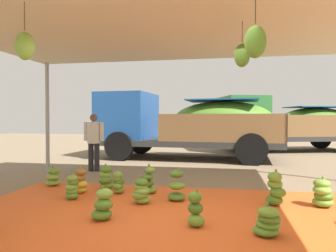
{
  "coord_description": "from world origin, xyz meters",
  "views": [
    {
      "loc": [
        0.9,
        -4.36,
        1.45
      ],
      "look_at": [
        -0.23,
        1.76,
        1.3
      ],
      "focal_mm": 33.47,
      "sensor_mm": 36.0,
      "label": 1
    }
  ],
  "objects": [
    {
      "name": "banana_bunch_2",
      "position": [
        1.41,
        -0.4,
        0.18
      ],
      "size": [
        0.43,
        0.41,
        0.41
      ],
      "color": "#518428",
      "rests_on": "tarp_orange"
    },
    {
      "name": "banana_bunch_9",
      "position": [
        -0.55,
        1.46,
        0.24
      ],
      "size": [
        0.4,
        0.35,
        0.56
      ],
      "color": "#60932D",
      "rests_on": "tarp_orange"
    },
    {
      "name": "banana_bunch_1",
      "position": [
        -1.83,
        1.21,
        0.23
      ],
      "size": [
        0.35,
        0.32,
        0.53
      ],
      "color": "gold",
      "rests_on": "tarp_orange"
    },
    {
      "name": "banana_bunch_14",
      "position": [
        -0.81,
        -0.19,
        0.21
      ],
      "size": [
        0.37,
        0.39,
        0.48
      ],
      "color": "#518428",
      "rests_on": "tarp_orange"
    },
    {
      "name": "banana_bunch_12",
      "position": [
        0.51,
        -0.21,
        0.22
      ],
      "size": [
        0.3,
        0.33,
        0.5
      ],
      "color": "#60932D",
      "rests_on": "tarp_orange"
    },
    {
      "name": "tent_canopy",
      "position": [
        0.0,
        -0.09,
        2.91
      ],
      "size": [
        8.0,
        7.0,
        3.0
      ],
      "color": "#9EA0A5",
      "rests_on": "ground"
    },
    {
      "name": "banana_bunch_5",
      "position": [
        -1.78,
        0.77,
        0.21
      ],
      "size": [
        0.31,
        0.31,
        0.49
      ],
      "color": "#518428",
      "rests_on": "tarp_orange"
    },
    {
      "name": "banana_bunch_6",
      "position": [
        -2.72,
        1.74,
        0.19
      ],
      "size": [
        0.37,
        0.36,
        0.44
      ],
      "color": "#75A83D",
      "rests_on": "tarp_orange"
    },
    {
      "name": "worker_0",
      "position": [
        -2.67,
        3.72,
        0.92
      ],
      "size": [
        0.58,
        0.35,
        1.58
      ],
      "color": "#26262D",
      "rests_on": "ground"
    },
    {
      "name": "tarp_orange",
      "position": [
        0.0,
        0.0,
        0.01
      ],
      "size": [
        6.4,
        4.22,
        0.01
      ],
      "primitive_type": "cube",
      "color": "#E05B23",
      "rests_on": "ground"
    },
    {
      "name": "cargo_truck_main",
      "position": [
        -0.55,
        6.92,
        1.28
      ],
      "size": [
        6.64,
        2.92,
        2.4
      ],
      "color": "#2D2D2D",
      "rests_on": "ground"
    },
    {
      "name": "cargo_truck_far",
      "position": [
        3.61,
        10.26,
        1.24
      ],
      "size": [
        6.59,
        4.02,
        2.4
      ],
      "color": "#2D2D2D",
      "rests_on": "ground"
    },
    {
      "name": "banana_bunch_10",
      "position": [
        -0.49,
        0.72,
        0.21
      ],
      "size": [
        0.35,
        0.36,
        0.48
      ],
      "color": "#75A83D",
      "rests_on": "tarp_orange"
    },
    {
      "name": "banana_bunch_7",
      "position": [
        0.06,
        1.03,
        0.25
      ],
      "size": [
        0.44,
        0.44,
        0.58
      ],
      "color": "#518428",
      "rests_on": "tarp_orange"
    },
    {
      "name": "banana_bunch_13",
      "position": [
        2.46,
        1.06,
        0.22
      ],
      "size": [
        0.45,
        0.45,
        0.5
      ],
      "color": "#60932D",
      "rests_on": "tarp_orange"
    },
    {
      "name": "banana_bunch_4",
      "position": [
        -1.11,
        1.32,
        0.22
      ],
      "size": [
        0.3,
        0.31,
        0.48
      ],
      "color": "#6B9E38",
      "rests_on": "tarp_orange"
    },
    {
      "name": "banana_bunch_0",
      "position": [
        -1.48,
        1.62,
        0.24
      ],
      "size": [
        0.38,
        0.41,
        0.52
      ],
      "color": "#60932D",
      "rests_on": "tarp_orange"
    },
    {
      "name": "ground_plane",
      "position": [
        0.0,
        3.0,
        0.0
      ],
      "size": [
        40.0,
        40.0,
        0.0
      ],
      "primitive_type": "plane",
      "color": "#7F6B51"
    },
    {
      "name": "banana_bunch_11",
      "position": [
        1.72,
        1.04,
        0.27
      ],
      "size": [
        0.39,
        0.37,
        0.59
      ],
      "color": "#477523",
      "rests_on": "tarp_orange"
    }
  ]
}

